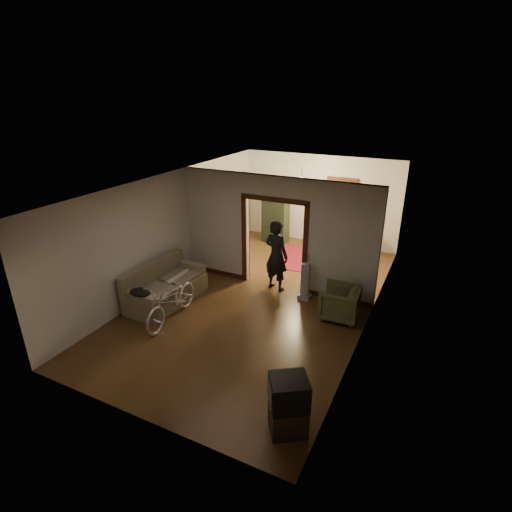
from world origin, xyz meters
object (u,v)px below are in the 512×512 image
Objects in this scene: armchair at (340,303)px; desk at (348,240)px; locker at (276,218)px; bicycle at (172,300)px; person at (276,255)px; sofa at (166,284)px.

armchair is 0.75× the size of desk.
locker is at bearing -142.84° from armchair.
desk is at bearing -171.70° from armchair.
bicycle is 1.00× the size of person.
locker is (-3.15, 3.72, 0.43)m from armchair.
desk is (2.37, 0.11, -0.40)m from locker.
bicycle reaches higher than sofa.
armchair is (3.19, 1.68, -0.10)m from bicycle.
desk is at bearing 4.17° from locker.
sofa is 1.26× the size of locker.
sofa reaches higher than desk.
armchair is 0.50× the size of locker.
sofa is 5.77m from desk.
sofa is at bearing 55.39° from person.
armchair is 4.89m from locker.
sofa is at bearing -96.41° from locker.
locker is 2.41m from desk.
bicycle is at bearing -65.39° from armchair.
locker reaches higher than bicycle.
bicycle is 6.01m from desk.
desk is (-0.77, 3.83, 0.03)m from armchair.
locker reaches higher than sofa.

